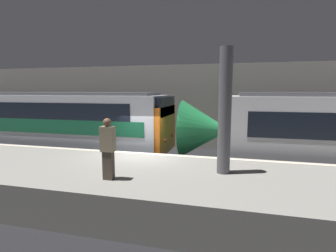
{
  "coord_description": "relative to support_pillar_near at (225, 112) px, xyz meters",
  "views": [
    {
      "loc": [
        3.55,
        -9.63,
        3.57
      ],
      "look_at": [
        0.85,
        0.91,
        2.1
      ],
      "focal_mm": 28.0,
      "sensor_mm": 36.0,
      "label": 1
    }
  ],
  "objects": [
    {
      "name": "ground_plane",
      "position": [
        -3.27,
        1.83,
        -2.96
      ],
      "size": [
        120.0,
        120.0,
        0.0
      ],
      "primitive_type": "plane",
      "color": "black"
    },
    {
      "name": "platform",
      "position": [
        -3.27,
        -0.33,
        -2.41
      ],
      "size": [
        40.0,
        4.31,
        1.13
      ],
      "color": "gray",
      "rests_on": "ground"
    },
    {
      "name": "station_rear_barrier",
      "position": [
        -3.27,
        8.2,
        -0.39
      ],
      "size": [
        50.0,
        0.15,
        5.15
      ],
      "color": "#9E998E",
      "rests_on": "ground"
    },
    {
      "name": "support_pillar_near",
      "position": [
        0.0,
        0.0,
        0.0
      ],
      "size": [
        0.38,
        0.38,
        3.7
      ],
      "color": "#56565B",
      "rests_on": "platform"
    },
    {
      "name": "person_waiting",
      "position": [
        -3.06,
        -1.39,
        -0.94
      ],
      "size": [
        0.38,
        0.24,
        1.71
      ],
      "color": "#473D33",
      "rests_on": "platform"
    }
  ]
}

